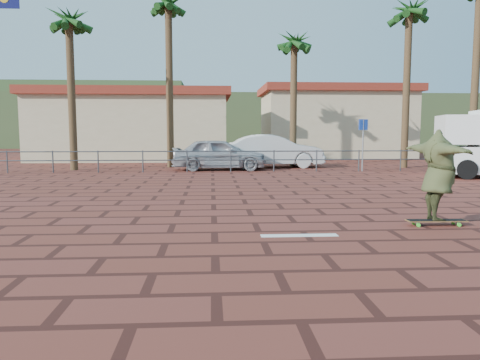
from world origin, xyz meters
name	(u,v)px	position (x,y,z in m)	size (l,w,h in m)	color
ground	(255,223)	(0.00, 0.00, 0.00)	(120.00, 120.00, 0.00)	maroon
paint_stripe	(299,235)	(0.70, -1.20, 0.00)	(1.40, 0.22, 0.01)	white
guardrail	(231,157)	(0.00, 12.00, 0.68)	(24.06, 0.06, 1.00)	#47494F
palm_far_left	(69,25)	(-7.50, 13.50, 6.83)	(2.40, 2.40, 8.25)	brown
palm_left	(168,10)	(-3.00, 15.00, 7.95)	(2.40, 2.40, 9.45)	brown
palm_center	(294,45)	(3.50, 15.50, 6.36)	(2.40, 2.40, 7.75)	brown
palm_right	(409,16)	(9.00, 14.00, 7.58)	(2.40, 2.40, 9.05)	brown
building_west	(134,125)	(-6.00, 22.00, 2.28)	(12.60, 7.60, 4.50)	beige
building_east	(335,122)	(8.00, 24.00, 2.54)	(10.60, 6.60, 5.00)	beige
hill_front	(218,122)	(0.00, 50.00, 3.00)	(70.00, 18.00, 6.00)	#384C28
hill_back	(56,115)	(-22.00, 56.00, 4.00)	(35.00, 14.00, 8.00)	#384C28
longboard	(436,221)	(3.60, -0.48, 0.10)	(1.19, 0.29, 0.12)	olive
skateboarder	(438,175)	(3.60, -0.48, 1.02)	(2.22, 0.60, 1.80)	#404626
car_silver	(219,154)	(-0.50, 13.10, 0.77)	(1.81, 4.50, 1.53)	#A8AAAF
car_white	(272,151)	(2.25, 14.50, 0.85)	(1.79, 5.14, 1.69)	silver
street_sign	(363,135)	(6.17, 12.00, 1.69)	(0.47, 0.21, 2.42)	gray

